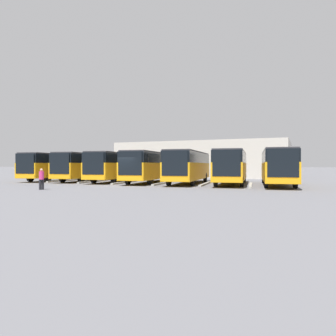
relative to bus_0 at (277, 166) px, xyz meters
The scene contains 16 objects.
ground_plane 13.90m from the bus_0, 24.23° to the left, with size 600.00×600.00×0.00m, color #5B5B60.
bus_0 is the anchor object (origin of this frame).
curb_divider_0 3.23m from the bus_0, 40.32° to the left, with size 0.24×6.40×0.15m, color #9E9E99.
bus_1 4.20m from the bus_0, ahead, with size 4.08×12.25×3.16m.
curb_divider_1 6.68m from the bus_0, 13.34° to the left, with size 0.24×6.40×0.15m, color #9E9E99.
bus_2 8.38m from the bus_0, ahead, with size 4.08×12.25×3.16m.
curb_divider_2 10.77m from the bus_0, 10.12° to the left, with size 0.24×6.40×0.15m, color #9E9E99.
bus_3 12.57m from the bus_0, ahead, with size 4.08×12.25×3.16m.
curb_divider_3 14.87m from the bus_0, ahead, with size 0.24×6.40×0.15m, color #9E9E99.
bus_4 16.76m from the bus_0, ahead, with size 4.08×12.25×3.16m.
curb_divider_4 18.98m from the bus_0, ahead, with size 0.24×6.40×0.15m, color #9E9E99.
bus_5 20.96m from the bus_0, ahead, with size 4.08×12.25×3.16m.
curb_divider_5 23.13m from the bus_0, ahead, with size 0.24×6.40×0.15m, color #9E9E99.
bus_6 25.14m from the bus_0, ahead, with size 4.08×12.25×3.16m.
pedestrian 19.94m from the bus_0, 37.33° to the left, with size 0.47×0.47×1.57m.
station_building 22.68m from the bus_0, 56.31° to the right, with size 25.86×13.55×5.38m.
Camera 1 is at (-14.75, 25.27, 1.82)m, focal length 35.00 mm.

